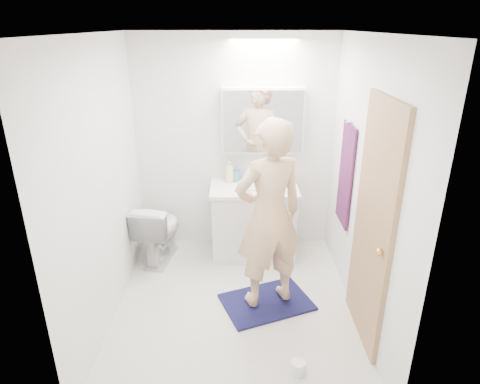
{
  "coord_description": "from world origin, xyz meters",
  "views": [
    {
      "loc": [
        0.02,
        -3.22,
        2.47
      ],
      "look_at": [
        0.05,
        0.25,
        1.05
      ],
      "focal_mm": 31.01,
      "sensor_mm": 36.0,
      "label": 1
    }
  ],
  "objects_px": {
    "medicine_cabinet": "(262,120)",
    "toilet": "(159,231)",
    "toothbrush_cup": "(269,177)",
    "person": "(269,216)",
    "toilet_paper_roll": "(298,367)",
    "soap_bottle_b": "(237,173)",
    "soap_bottle_a": "(230,172)",
    "vanity_cabinet": "(254,222)"
  },
  "relations": [
    {
      "from": "medicine_cabinet",
      "to": "toilet",
      "type": "relative_size",
      "value": 1.26
    },
    {
      "from": "toilet",
      "to": "toothbrush_cup",
      "type": "xyz_separation_m",
      "value": [
        1.23,
        0.28,
        0.52
      ]
    },
    {
      "from": "person",
      "to": "toilet_paper_roll",
      "type": "xyz_separation_m",
      "value": [
        0.18,
        -0.85,
        -0.87
      ]
    },
    {
      "from": "medicine_cabinet",
      "to": "person",
      "type": "relative_size",
      "value": 0.51
    },
    {
      "from": "soap_bottle_b",
      "to": "toilet_paper_roll",
      "type": "bearing_deg",
      "value": -76.92
    },
    {
      "from": "medicine_cabinet",
      "to": "toothbrush_cup",
      "type": "relative_size",
      "value": 8.03
    },
    {
      "from": "toothbrush_cup",
      "to": "person",
      "type": "bearing_deg",
      "value": -94.5
    },
    {
      "from": "soap_bottle_a",
      "to": "toothbrush_cup",
      "type": "xyz_separation_m",
      "value": [
        0.44,
        0.01,
        -0.07
      ]
    },
    {
      "from": "toothbrush_cup",
      "to": "toilet_paper_roll",
      "type": "relative_size",
      "value": 1.0
    },
    {
      "from": "toilet_paper_roll",
      "to": "soap_bottle_a",
      "type": "bearing_deg",
      "value": 105.48
    },
    {
      "from": "toilet",
      "to": "medicine_cabinet",
      "type": "bearing_deg",
      "value": -153.51
    },
    {
      "from": "soap_bottle_a",
      "to": "soap_bottle_b",
      "type": "bearing_deg",
      "value": 20.66
    },
    {
      "from": "vanity_cabinet",
      "to": "soap_bottle_b",
      "type": "height_order",
      "value": "soap_bottle_b"
    },
    {
      "from": "toilet",
      "to": "soap_bottle_a",
      "type": "xyz_separation_m",
      "value": [
        0.78,
        0.27,
        0.59
      ]
    },
    {
      "from": "vanity_cabinet",
      "to": "soap_bottle_b",
      "type": "xyz_separation_m",
      "value": [
        -0.19,
        0.18,
        0.52
      ]
    },
    {
      "from": "vanity_cabinet",
      "to": "soap_bottle_a",
      "type": "xyz_separation_m",
      "value": [
        -0.27,
        0.15,
        0.55
      ]
    },
    {
      "from": "soap_bottle_b",
      "to": "toilet_paper_roll",
      "type": "height_order",
      "value": "soap_bottle_b"
    },
    {
      "from": "soap_bottle_a",
      "to": "medicine_cabinet",
      "type": "bearing_deg",
      "value": 9.54
    },
    {
      "from": "person",
      "to": "vanity_cabinet",
      "type": "bearing_deg",
      "value": -105.76
    },
    {
      "from": "toilet_paper_roll",
      "to": "medicine_cabinet",
      "type": "bearing_deg",
      "value": 95.13
    },
    {
      "from": "soap_bottle_b",
      "to": "soap_bottle_a",
      "type": "bearing_deg",
      "value": -159.34
    },
    {
      "from": "toilet",
      "to": "toilet_paper_roll",
      "type": "relative_size",
      "value": 6.35
    },
    {
      "from": "medicine_cabinet",
      "to": "soap_bottle_b",
      "type": "bearing_deg",
      "value": -173.83
    },
    {
      "from": "vanity_cabinet",
      "to": "person",
      "type": "height_order",
      "value": "person"
    },
    {
      "from": "medicine_cabinet",
      "to": "toothbrush_cup",
      "type": "bearing_deg",
      "value": -29.84
    },
    {
      "from": "vanity_cabinet",
      "to": "toothbrush_cup",
      "type": "bearing_deg",
      "value": 42.07
    },
    {
      "from": "vanity_cabinet",
      "to": "soap_bottle_b",
      "type": "relative_size",
      "value": 4.99
    },
    {
      "from": "toilet",
      "to": "soap_bottle_a",
      "type": "distance_m",
      "value": 1.02
    },
    {
      "from": "toilet",
      "to": "person",
      "type": "xyz_separation_m",
      "value": [
        1.14,
        -0.83,
        0.57
      ]
    },
    {
      "from": "toilet_paper_roll",
      "to": "toothbrush_cup",
      "type": "bearing_deg",
      "value": 92.71
    },
    {
      "from": "vanity_cabinet",
      "to": "toothbrush_cup",
      "type": "distance_m",
      "value": 0.54
    },
    {
      "from": "person",
      "to": "toothbrush_cup",
      "type": "relative_size",
      "value": 15.85
    },
    {
      "from": "vanity_cabinet",
      "to": "toothbrush_cup",
      "type": "xyz_separation_m",
      "value": [
        0.18,
        0.16,
        0.48
      ]
    },
    {
      "from": "medicine_cabinet",
      "to": "soap_bottle_b",
      "type": "relative_size",
      "value": 4.88
    },
    {
      "from": "soap_bottle_a",
      "to": "toothbrush_cup",
      "type": "bearing_deg",
      "value": 1.29
    },
    {
      "from": "person",
      "to": "toothbrush_cup",
      "type": "xyz_separation_m",
      "value": [
        0.09,
        1.1,
        -0.05
      ]
    },
    {
      "from": "toilet",
      "to": "person",
      "type": "relative_size",
      "value": 0.4
    },
    {
      "from": "medicine_cabinet",
      "to": "soap_bottle_a",
      "type": "height_order",
      "value": "medicine_cabinet"
    },
    {
      "from": "medicine_cabinet",
      "to": "soap_bottle_a",
      "type": "bearing_deg",
      "value": -170.46
    },
    {
      "from": "medicine_cabinet",
      "to": "toilet_paper_roll",
      "type": "distance_m",
      "value": 2.47
    },
    {
      "from": "vanity_cabinet",
      "to": "soap_bottle_b",
      "type": "distance_m",
      "value": 0.58
    },
    {
      "from": "person",
      "to": "soap_bottle_b",
      "type": "bearing_deg",
      "value": -97.32
    }
  ]
}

